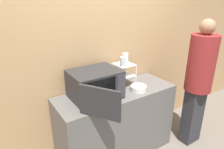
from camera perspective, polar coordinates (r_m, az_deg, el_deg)
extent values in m
cube|color=tan|center=(2.59, -2.69, 5.15)|extent=(8.00, 0.06, 2.60)
cube|color=#595654|center=(2.71, 1.26, -13.76)|extent=(1.53, 0.57, 0.93)
cube|color=#262628|center=(2.28, -4.90, -2.73)|extent=(0.55, 0.43, 0.32)
cube|color=#B7B2A8|center=(2.09, -3.59, -5.06)|extent=(0.40, 0.01, 0.28)
cube|color=#333338|center=(2.22, 2.70, -3.39)|extent=(0.11, 0.01, 0.29)
cube|color=#262628|center=(1.89, -3.60, -8.07)|extent=(0.26, 0.38, 0.31)
cylinder|color=white|center=(2.44, 2.88, -1.41)|extent=(0.01, 0.01, 0.29)
cylinder|color=white|center=(2.57, 6.89, -0.35)|extent=(0.01, 0.01, 0.29)
cylinder|color=white|center=(2.62, -0.07, 0.21)|extent=(0.01, 0.01, 0.29)
cylinder|color=white|center=(2.74, 3.82, 1.13)|extent=(0.01, 0.01, 0.29)
cube|color=white|center=(2.59, 3.38, -0.07)|extent=(0.22, 0.23, 0.01)
cube|color=white|center=(2.54, 3.44, 2.90)|extent=(0.22, 0.23, 0.01)
cylinder|color=silver|center=(2.44, 3.15, 3.67)|extent=(0.08, 0.08, 0.12)
cylinder|color=silver|center=(2.62, 3.84, 4.89)|extent=(0.08, 0.08, 0.12)
cylinder|color=silver|center=(2.52, 7.54, -4.45)|extent=(0.11, 0.11, 0.01)
cylinder|color=silver|center=(2.51, 7.57, -3.86)|extent=(0.20, 0.20, 0.06)
cube|color=#2D2D33|center=(3.16, 21.97, -10.87)|extent=(0.28, 0.18, 0.84)
cylinder|color=maroon|center=(2.84, 24.15, 2.90)|extent=(0.35, 0.35, 0.75)
sphere|color=#936B4C|center=(2.75, 25.64, 12.23)|extent=(0.19, 0.19, 0.19)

